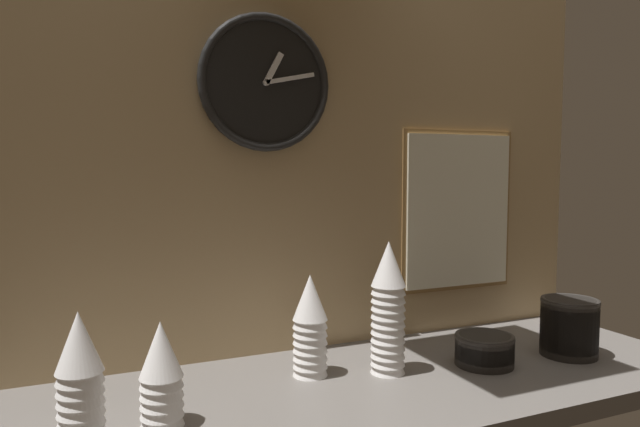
% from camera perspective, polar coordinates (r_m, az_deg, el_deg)
% --- Properties ---
extents(ground_plane, '(1.60, 0.56, 0.04)m').
position_cam_1_polar(ground_plane, '(1.29, 4.72, -17.03)').
color(ground_plane, slate).
extents(wall_tiled_back, '(1.60, 0.03, 1.05)m').
position_cam_1_polar(wall_tiled_back, '(1.44, -0.18, 7.36)').
color(wall_tiled_back, tan).
rests_on(wall_tiled_back, ground_plane).
extents(cup_stack_center_right, '(0.08, 0.08, 0.30)m').
position_cam_1_polar(cup_stack_center_right, '(1.28, 6.84, -9.31)').
color(cup_stack_center_right, white).
rests_on(cup_stack_center_right, ground_plane).
extents(cup_stack_center, '(0.08, 0.08, 0.22)m').
position_cam_1_polar(cup_stack_center, '(1.27, -1.00, -11.10)').
color(cup_stack_center, white).
rests_on(cup_stack_center, ground_plane).
extents(cup_stack_left, '(0.08, 0.08, 0.19)m').
position_cam_1_polar(cup_stack_left, '(1.08, -15.59, -15.19)').
color(cup_stack_left, white).
rests_on(cup_stack_left, ground_plane).
extents(cup_stack_far_left, '(0.08, 0.08, 0.22)m').
position_cam_1_polar(cup_stack_far_left, '(1.04, -22.87, -14.99)').
color(cup_stack_far_left, white).
rests_on(cup_stack_far_left, ground_plane).
extents(bowl_stack_right, '(0.14, 0.14, 0.07)m').
position_cam_1_polar(bowl_stack_right, '(1.41, 16.12, -12.85)').
color(bowl_stack_right, black).
rests_on(bowl_stack_right, ground_plane).
extents(bowl_stack_far_right, '(0.14, 0.14, 0.14)m').
position_cam_1_polar(bowl_stack_far_right, '(1.53, 23.66, -10.25)').
color(bowl_stack_far_right, black).
rests_on(bowl_stack_far_right, ground_plane).
extents(wall_clock, '(0.32, 0.03, 0.32)m').
position_cam_1_polar(wall_clock, '(1.37, -5.50, 12.88)').
color(wall_clock, black).
extents(menu_board, '(0.36, 0.01, 0.45)m').
position_cam_1_polar(menu_board, '(1.64, 13.66, 0.27)').
color(menu_board, olive).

